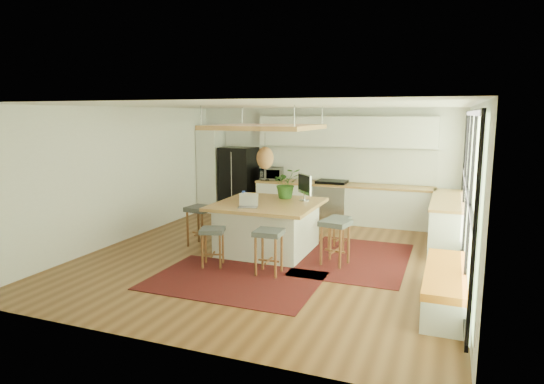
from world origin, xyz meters
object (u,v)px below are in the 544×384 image
at_px(stool_right_back, 339,231).
at_px(laptop, 248,201).
at_px(monitor, 305,187).
at_px(stool_left_side, 200,228).
at_px(stool_near_left, 213,246).
at_px(island, 268,227).
at_px(island_plant, 286,187).
at_px(stool_near_right, 269,253).
at_px(microwave, 271,172).
at_px(stool_right_front, 335,244).
at_px(fridge, 239,178).

relative_size(stool_right_back, laptop, 1.77).
xyz_separation_m(stool_right_back, monitor, (-0.65, -0.13, 0.83)).
bearing_deg(stool_left_side, stool_near_left, -51.47).
bearing_deg(island, monitor, 36.61).
distance_m(laptop, island_plant, 1.17).
relative_size(stool_near_right, microwave, 1.28).
relative_size(stool_near_right, stool_right_back, 1.15).
distance_m(stool_near_left, stool_near_right, 1.03).
xyz_separation_m(stool_left_side, microwave, (0.33, 3.00, 0.76)).
relative_size(stool_left_side, microwave, 1.37).
bearing_deg(monitor, island, -94.74).
bearing_deg(stool_left_side, monitor, 15.84).
bearing_deg(stool_right_front, stool_near_left, -156.33).
relative_size(island, laptop, 5.12).
bearing_deg(stool_right_front, microwave, 126.87).
height_order(stool_right_back, laptop, laptop).
distance_m(stool_near_right, laptop, 1.14).
bearing_deg(island_plant, microwave, 117.51).
height_order(island, island_plant, island_plant).
height_order(monitor, microwave, monitor).
distance_m(fridge, stool_left_side, 3.10).
bearing_deg(island_plant, laptop, -105.83).
bearing_deg(microwave, stool_near_left, -96.26).
xyz_separation_m(stool_right_back, laptop, (-1.38, -1.13, 0.70)).
bearing_deg(stool_near_right, island, 112.26).
bearing_deg(monitor, island_plant, -148.82).
distance_m(fridge, stool_right_back, 3.96).
height_order(stool_right_front, stool_left_side, stool_left_side).
distance_m(stool_near_left, island_plant, 2.04).
bearing_deg(island_plant, stool_near_left, -112.13).
bearing_deg(stool_right_front, stool_near_right, -135.32).
height_order(stool_right_back, stool_left_side, stool_left_side).
bearing_deg(stool_right_back, stool_near_right, -112.48).
xyz_separation_m(stool_right_front, laptop, (-1.52, -0.23, 0.70)).
relative_size(stool_left_side, laptop, 2.16).
relative_size(island, stool_right_back, 2.90).
distance_m(stool_left_side, island_plant, 1.87).
distance_m(stool_right_back, island_plant, 1.33).
bearing_deg(monitor, fridge, -175.43).
relative_size(stool_right_front, monitor, 1.39).
bearing_deg(stool_near_right, stool_right_front, 44.68).
xyz_separation_m(stool_right_back, stool_left_side, (-2.60, -0.69, 0.00)).
bearing_deg(microwave, stool_near_right, -82.72).
bearing_deg(microwave, island_plant, -75.83).
bearing_deg(fridge, stool_right_front, -38.13).
height_order(stool_right_back, monitor, monitor).
bearing_deg(stool_near_right, stool_left_side, 150.00).
height_order(fridge, stool_right_front, fridge).
bearing_deg(island_plant, monitor, -17.47).
bearing_deg(stool_left_side, stool_near_right, -30.00).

